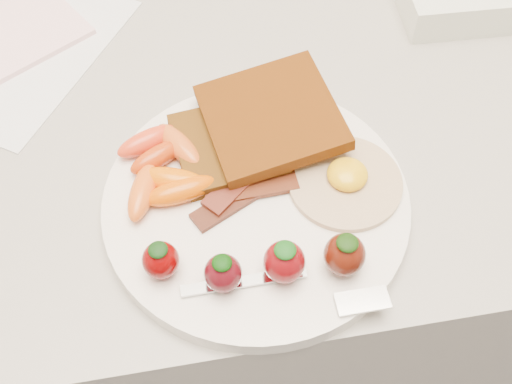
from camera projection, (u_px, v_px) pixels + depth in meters
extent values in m
cube|color=gray|center=(245.00, 270.00, 1.04)|extent=(2.00, 0.60, 0.90)
cylinder|color=white|center=(256.00, 204.00, 0.57)|extent=(0.27, 0.27, 0.02)
cube|color=#412308|center=(228.00, 146.00, 0.59)|extent=(0.10, 0.10, 0.01)
cube|color=#452206|center=(271.00, 117.00, 0.59)|extent=(0.13, 0.13, 0.03)
cylinder|color=beige|center=(345.00, 182.00, 0.57)|extent=(0.13, 0.13, 0.01)
ellipsoid|color=#F1B00E|center=(347.00, 174.00, 0.56)|extent=(0.05, 0.05, 0.02)
cube|color=black|center=(235.00, 200.00, 0.56)|extent=(0.08, 0.06, 0.00)
cube|color=#340804|center=(251.00, 189.00, 0.56)|extent=(0.08, 0.03, 0.00)
cube|color=#42160E|center=(241.00, 179.00, 0.56)|extent=(0.08, 0.07, 0.00)
ellipsoid|color=#BC370A|center=(158.00, 157.00, 0.57)|extent=(0.06, 0.04, 0.02)
ellipsoid|color=#E76300|center=(172.00, 180.00, 0.56)|extent=(0.07, 0.04, 0.02)
ellipsoid|color=orange|center=(143.00, 192.00, 0.55)|extent=(0.04, 0.06, 0.02)
ellipsoid|color=#DA5A1C|center=(179.00, 146.00, 0.58)|extent=(0.05, 0.06, 0.02)
ellipsoid|color=red|center=(147.00, 141.00, 0.58)|extent=(0.06, 0.04, 0.02)
ellipsoid|color=#D95300|center=(181.00, 191.00, 0.55)|extent=(0.07, 0.03, 0.02)
ellipsoid|color=#640202|center=(161.00, 260.00, 0.51)|extent=(0.03, 0.03, 0.03)
ellipsoid|color=black|center=(158.00, 250.00, 0.49)|extent=(0.02, 0.02, 0.01)
ellipsoid|color=#4A090F|center=(223.00, 273.00, 0.50)|extent=(0.03, 0.03, 0.03)
ellipsoid|color=#093205|center=(222.00, 263.00, 0.49)|extent=(0.02, 0.02, 0.01)
ellipsoid|color=#68080C|center=(284.00, 262.00, 0.51)|extent=(0.03, 0.03, 0.04)
ellipsoid|color=#11480F|center=(285.00, 250.00, 0.49)|extent=(0.02, 0.02, 0.01)
ellipsoid|color=#481107|center=(345.00, 255.00, 0.51)|extent=(0.03, 0.03, 0.04)
ellipsoid|color=black|center=(347.00, 243.00, 0.49)|extent=(0.02, 0.02, 0.01)
cube|color=silver|center=(244.00, 282.00, 0.51)|extent=(0.10, 0.01, 0.00)
cube|color=silver|center=(363.00, 301.00, 0.50)|extent=(0.04, 0.02, 0.00)
cube|color=white|center=(15.00, 48.00, 0.69)|extent=(0.28, 0.30, 0.00)
cube|color=#FCC4C9|center=(4.00, 14.00, 0.71)|extent=(0.20, 0.22, 0.01)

